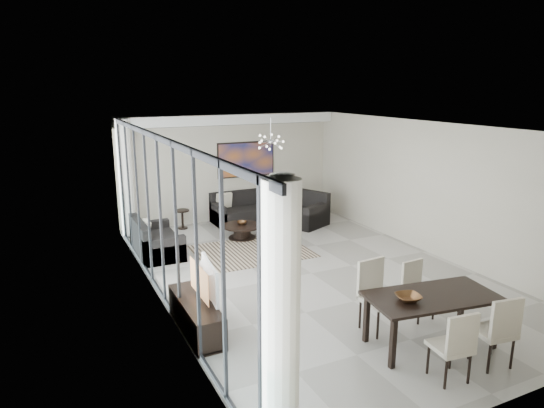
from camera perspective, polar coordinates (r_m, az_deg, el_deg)
room_shell at (r=9.59m, az=7.22°, el=0.43°), size 6.00×9.00×2.90m
window_wall at (r=8.30m, az=-12.39°, el=-1.78°), size 0.37×8.95×2.90m
soffit at (r=13.00m, az=-4.88°, el=9.89°), size 5.98×0.40×0.26m
painting at (r=13.46m, az=-3.05°, el=5.26°), size 1.68×0.04×0.98m
chandelier at (r=11.51m, az=-0.16°, el=7.33°), size 0.66×0.66×0.71m
rug at (r=10.99m, az=-2.41°, el=-5.56°), size 2.54×1.98×0.01m
coffee_table at (r=11.87m, az=-3.54°, el=-3.16°), size 0.95×0.95×0.33m
bowl_coffee at (r=11.89m, az=-3.56°, el=-2.22°), size 0.28×0.28×0.07m
sofa_main at (r=13.38m, az=-2.31°, el=-0.81°), size 2.23×0.91×0.81m
loveseat at (r=11.04m, az=-13.61°, el=-4.43°), size 0.89×1.59×0.80m
armchair at (r=12.98m, az=3.89°, el=-1.18°), size 1.32×1.35×0.87m
side_table at (r=12.81m, az=-10.50°, el=-1.42°), size 0.37×0.37×0.50m
tv_console at (r=7.65m, az=-8.93°, el=-12.84°), size 0.44×1.57×0.49m
television at (r=7.53m, az=-8.06°, el=-8.84°), size 0.24×0.98×0.56m
dining_table at (r=7.35m, az=18.29°, el=-10.76°), size 1.97×1.18×0.77m
dining_chair_sw at (r=6.63m, az=20.80°, el=-14.99°), size 0.50×0.50×0.97m
dining_chair_se at (r=7.15m, az=25.15°, el=-12.99°), size 0.53×0.53×1.02m
dining_chair_nw at (r=7.64m, az=12.02°, el=-9.83°), size 0.54×0.54×1.09m
dining_chair_ne at (r=8.22m, az=16.55°, el=-9.15°), size 0.45×0.45×0.92m
bowl_dining at (r=7.03m, az=15.74°, el=-10.56°), size 0.40×0.40×0.08m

